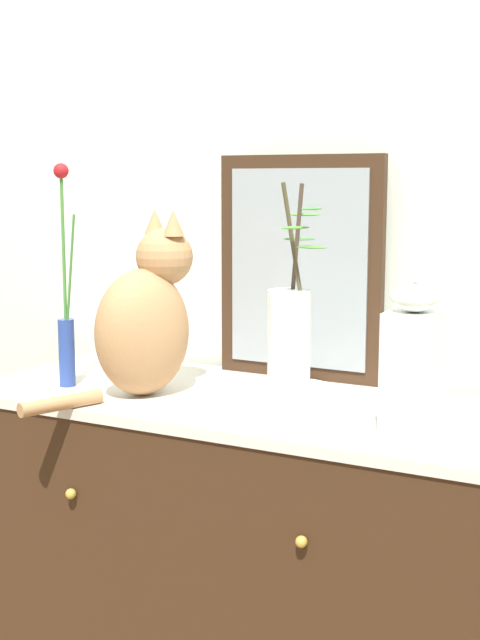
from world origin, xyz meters
TOP-DOWN VIEW (x-y plane):
  - wall_back at (0.00, 0.34)m, footprint 4.40×0.08m
  - sideboard at (0.00, -0.00)m, footprint 1.27×0.56m
  - mirror_leaning at (0.04, 0.25)m, footprint 0.43×0.03m
  - cat_sitting at (-0.21, -0.08)m, footprint 0.25×0.44m
  - vase_slim_green at (-0.42, -0.10)m, footprint 0.06×0.04m
  - bowl_porcelain at (0.16, -0.08)m, footprint 0.20×0.20m
  - vase_glass_clear at (0.16, -0.08)m, footprint 0.15×0.17m
  - jar_lidded_porcelain at (0.44, -0.11)m, footprint 0.10×0.10m

SIDE VIEW (x-z plane):
  - sideboard at x=0.00m, z-range 0.00..0.88m
  - bowl_porcelain at x=0.16m, z-range 0.88..0.93m
  - jar_lidded_porcelain at x=0.44m, z-range 0.86..1.19m
  - vase_slim_green at x=-0.42m, z-range 0.77..1.31m
  - vase_glass_clear at x=0.16m, z-range 0.84..1.27m
  - cat_sitting at x=-0.21m, z-range 0.84..1.27m
  - mirror_leaning at x=0.04m, z-range 0.88..1.44m
  - wall_back at x=0.00m, z-range 0.00..2.60m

